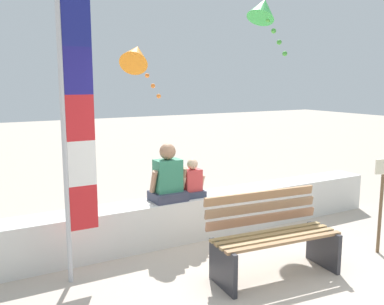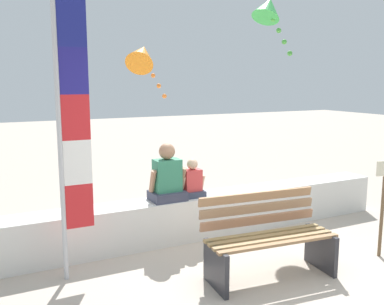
{
  "view_description": "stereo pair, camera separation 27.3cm",
  "coord_description": "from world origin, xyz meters",
  "px_view_note": "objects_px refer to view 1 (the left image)",
  "views": [
    {
      "loc": [
        -2.96,
        -3.6,
        2.11
      ],
      "look_at": [
        -0.19,
        1.31,
        1.17
      ],
      "focal_mm": 40.32,
      "sensor_mm": 36.0,
      "label": 1
    },
    {
      "loc": [
        -2.72,
        -3.72,
        2.11
      ],
      "look_at": [
        -0.19,
        1.31,
        1.17
      ],
      "focal_mm": 40.32,
      "sensor_mm": 36.0,
      "label": 2
    }
  ],
  "objects_px": {
    "person_child": "(192,182)",
    "flag_banner": "(74,129)",
    "park_bench": "(272,238)",
    "person_adult": "(168,178)",
    "sign_post": "(381,197)",
    "kite_green": "(263,9)",
    "kite_orange": "(136,55)"
  },
  "relations": [
    {
      "from": "person_child",
      "to": "flag_banner",
      "type": "relative_size",
      "value": 0.18
    },
    {
      "from": "park_bench",
      "to": "person_adult",
      "type": "distance_m",
      "value": 1.59
    },
    {
      "from": "person_adult",
      "to": "person_child",
      "type": "xyz_separation_m",
      "value": [
        0.37,
        0.0,
        -0.09
      ]
    },
    {
      "from": "park_bench",
      "to": "flag_banner",
      "type": "bearing_deg",
      "value": 154.61
    },
    {
      "from": "flag_banner",
      "to": "sign_post",
      "type": "bearing_deg",
      "value": -17.56
    },
    {
      "from": "person_adult",
      "to": "kite_green",
      "type": "height_order",
      "value": "kite_green"
    },
    {
      "from": "sign_post",
      "to": "kite_green",
      "type": "bearing_deg",
      "value": 89.49
    },
    {
      "from": "park_bench",
      "to": "flag_banner",
      "type": "xyz_separation_m",
      "value": [
        -1.88,
        0.89,
        1.22
      ]
    },
    {
      "from": "park_bench",
      "to": "kite_green",
      "type": "relative_size",
      "value": 1.44
    },
    {
      "from": "kite_orange",
      "to": "kite_green",
      "type": "bearing_deg",
      "value": -43.81
    },
    {
      "from": "sign_post",
      "to": "person_child",
      "type": "bearing_deg",
      "value": 137.35
    },
    {
      "from": "person_adult",
      "to": "kite_green",
      "type": "bearing_deg",
      "value": 20.86
    },
    {
      "from": "person_child",
      "to": "sign_post",
      "type": "relative_size",
      "value": 0.44
    },
    {
      "from": "park_bench",
      "to": "flag_banner",
      "type": "distance_m",
      "value": 2.41
    },
    {
      "from": "flag_banner",
      "to": "kite_orange",
      "type": "relative_size",
      "value": 2.62
    },
    {
      "from": "person_child",
      "to": "flag_banner",
      "type": "distance_m",
      "value": 1.95
    },
    {
      "from": "person_child",
      "to": "sign_post",
      "type": "bearing_deg",
      "value": -42.65
    },
    {
      "from": "flag_banner",
      "to": "sign_post",
      "type": "height_order",
      "value": "flag_banner"
    },
    {
      "from": "flag_banner",
      "to": "kite_orange",
      "type": "height_order",
      "value": "flag_banner"
    },
    {
      "from": "kite_green",
      "to": "person_adult",
      "type": "bearing_deg",
      "value": -159.14
    },
    {
      "from": "person_adult",
      "to": "sign_post",
      "type": "distance_m",
      "value": 2.65
    },
    {
      "from": "park_bench",
      "to": "sign_post",
      "type": "height_order",
      "value": "sign_post"
    },
    {
      "from": "flag_banner",
      "to": "sign_post",
      "type": "relative_size",
      "value": 2.47
    },
    {
      "from": "park_bench",
      "to": "person_adult",
      "type": "bearing_deg",
      "value": 111.92
    },
    {
      "from": "flag_banner",
      "to": "sign_post",
      "type": "distance_m",
      "value": 3.7
    },
    {
      "from": "flag_banner",
      "to": "kite_green",
      "type": "distance_m",
      "value": 4.02
    },
    {
      "from": "person_adult",
      "to": "kite_green",
      "type": "relative_size",
      "value": 0.74
    },
    {
      "from": "flag_banner",
      "to": "sign_post",
      "type": "xyz_separation_m",
      "value": [
        3.41,
        -1.08,
        -0.92
      ]
    },
    {
      "from": "flag_banner",
      "to": "kite_orange",
      "type": "xyz_separation_m",
      "value": [
        1.85,
        2.85,
        0.92
      ]
    },
    {
      "from": "kite_orange",
      "to": "person_adult",
      "type": "bearing_deg",
      "value": -103.07
    },
    {
      "from": "person_adult",
      "to": "sign_post",
      "type": "relative_size",
      "value": 0.64
    },
    {
      "from": "park_bench",
      "to": "person_child",
      "type": "distance_m",
      "value": 1.47
    }
  ]
}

